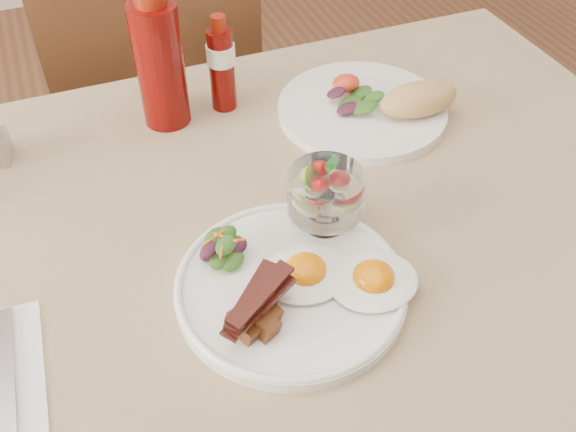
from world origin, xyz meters
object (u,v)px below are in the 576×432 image
(table, at_px, (252,278))
(second_plate, at_px, (375,106))
(fruit_cup, at_px, (326,193))
(chair_far, at_px, (158,110))
(main_plate, at_px, (291,287))
(hot_sauce_bottle, at_px, (222,65))
(ketchup_bottle, at_px, (160,63))

(table, xyz_separation_m, second_plate, (0.28, 0.18, 0.11))
(table, xyz_separation_m, fruit_cup, (0.09, -0.03, 0.16))
(fruit_cup, bearing_deg, chair_far, 97.52)
(main_plate, distance_m, fruit_cup, 0.13)
(table, distance_m, second_plate, 0.35)
(table, bearing_deg, chair_far, 90.00)
(table, bearing_deg, hot_sauce_bottle, 78.67)
(main_plate, bearing_deg, second_plate, 48.08)
(table, height_order, hot_sauce_bottle, hot_sauce_bottle)
(chair_far, bearing_deg, table, -90.00)
(chair_far, distance_m, second_plate, 0.61)
(chair_far, bearing_deg, ketchup_bottle, -95.67)
(main_plate, distance_m, second_plate, 0.39)
(second_plate, bearing_deg, chair_far, 120.01)
(chair_far, xyz_separation_m, hot_sauce_bottle, (0.06, -0.37, 0.30))
(chair_far, relative_size, main_plate, 3.32)
(fruit_cup, distance_m, ketchup_bottle, 0.35)
(hot_sauce_bottle, bearing_deg, second_plate, -27.79)
(ketchup_bottle, xyz_separation_m, hot_sauce_bottle, (0.10, 0.00, -0.03))
(table, bearing_deg, second_plate, 33.22)
(chair_far, distance_m, fruit_cup, 0.76)
(second_plate, distance_m, ketchup_bottle, 0.34)
(fruit_cup, bearing_deg, ketchup_bottle, 111.41)
(main_plate, relative_size, fruit_cup, 2.83)
(main_plate, xyz_separation_m, fruit_cup, (0.08, 0.08, 0.06))
(main_plate, relative_size, ketchup_bottle, 1.28)
(main_plate, xyz_separation_m, ketchup_bottle, (-0.05, 0.41, 0.09))
(table, relative_size, chair_far, 1.43)
(fruit_cup, xyz_separation_m, hot_sauce_bottle, (-0.03, 0.33, 0.01))
(table, relative_size, second_plate, 4.74)
(table, xyz_separation_m, chair_far, (0.00, 0.66, -0.14))
(chair_far, relative_size, fruit_cup, 9.41)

